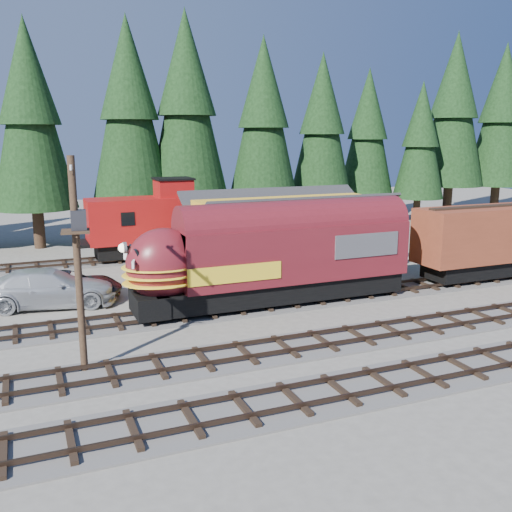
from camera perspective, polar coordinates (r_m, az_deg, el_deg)
name	(u,v)px	position (r m, az deg, el deg)	size (l,w,h in m)	color
ground	(378,318)	(28.81, 12.11, -6.13)	(120.00, 120.00, 0.00)	#6B665B
track_siding	(477,279)	(37.95, 21.23, -2.19)	(68.00, 3.20, 0.33)	#4C4947
track_spur	(114,261)	(41.79, -13.98, -0.47)	(32.00, 3.20, 0.33)	#4C4947
depot	(287,228)	(36.99, 3.12, 2.86)	(12.80, 7.00, 5.30)	gold
conifer_backdrop	(255,117)	(51.49, -0.09, 13.71)	(78.87, 24.14, 17.01)	black
locomotive	(266,261)	(29.53, 1.03, -0.48)	(15.35, 3.05, 4.17)	black
boxcar	(512,237)	(39.25, 24.22, 1.73)	(13.43, 2.88, 4.22)	black
caboose	(161,222)	(41.94, -9.46, 3.38)	(10.33, 3.00, 5.37)	black
utility_pole	(78,252)	(21.78, -17.40, 0.36)	(1.09, 1.99, 8.14)	black
pickup_truck_a	(67,286)	(32.57, -18.40, -2.88)	(2.70, 5.85, 1.62)	black
pickup_truck_b	(49,288)	(31.74, -20.00, -3.04)	(2.78, 6.84, 1.99)	#B1B4B9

